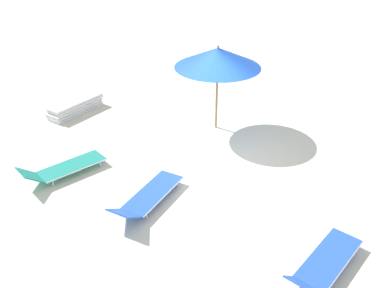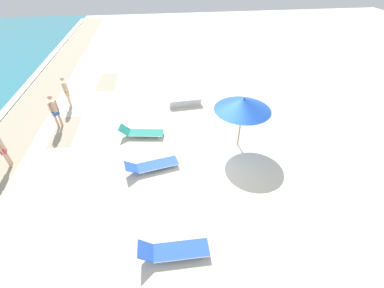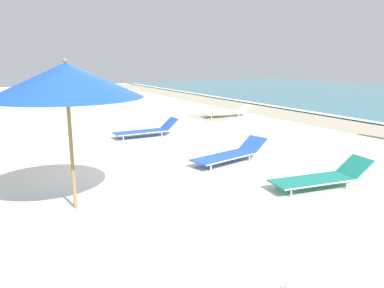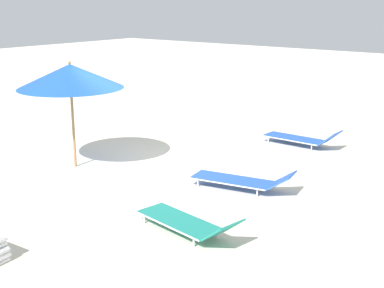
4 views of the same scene
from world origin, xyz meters
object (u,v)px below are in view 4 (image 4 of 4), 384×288
object	(u,v)px
beach_umbrella	(70,76)
sun_lounger_beside_umbrella	(242,180)
sun_lounger_under_umbrella	(302,138)
sun_lounger_near_water_left	(188,223)

from	to	relation	value
beach_umbrella	sun_lounger_beside_umbrella	world-z (taller)	beach_umbrella
beach_umbrella	sun_lounger_beside_umbrella	distance (m)	4.54
beach_umbrella	sun_lounger_under_umbrella	world-z (taller)	beach_umbrella
sun_lounger_under_umbrella	sun_lounger_near_water_left	world-z (taller)	sun_lounger_under_umbrella
beach_umbrella	sun_lounger_under_umbrella	bearing A→B (deg)	145.72
beach_umbrella	sun_lounger_near_water_left	bearing A→B (deg)	73.59
beach_umbrella	sun_lounger_beside_umbrella	bearing A→B (deg)	105.48
sun_lounger_under_umbrella	sun_lounger_beside_umbrella	bearing A→B (deg)	9.29
beach_umbrella	sun_lounger_beside_umbrella	size ratio (longest dim) A/B	1.11
sun_lounger_under_umbrella	sun_lounger_near_water_left	xyz separation A→B (m)	(6.26, 1.07, -0.00)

